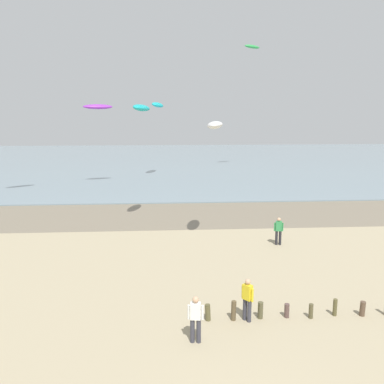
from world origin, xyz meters
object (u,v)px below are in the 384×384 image
at_px(person_nearest_camera, 196,318).
at_px(person_left_flank, 247,298).
at_px(kite_aloft_0, 141,108).
at_px(kite_aloft_4, 215,125).
at_px(kite_aloft_1, 252,47).
at_px(person_by_waterline, 279,230).
at_px(kite_aloft_3, 158,105).
at_px(kite_aloft_5, 98,107).

distance_m(person_nearest_camera, person_left_flank, 2.52).
distance_m(kite_aloft_0, kite_aloft_4, 6.85).
relative_size(kite_aloft_1, kite_aloft_4, 1.00).
relative_size(person_by_waterline, kite_aloft_0, 0.62).
height_order(kite_aloft_1, kite_aloft_3, kite_aloft_1).
xyz_separation_m(person_left_flank, kite_aloft_0, (-4.65, 14.59, 7.38)).
relative_size(person_nearest_camera, kite_aloft_5, 0.55).
xyz_separation_m(person_nearest_camera, kite_aloft_5, (-8.02, 31.95, 7.74)).
bearing_deg(person_nearest_camera, person_by_waterline, 60.92).
bearing_deg(person_by_waterline, kite_aloft_0, 147.23).
height_order(person_nearest_camera, kite_aloft_3, kite_aloft_3).
height_order(person_nearest_camera, kite_aloft_0, kite_aloft_0).
xyz_separation_m(person_left_flank, kite_aloft_4, (-0.14, 9.54, 6.32)).
relative_size(kite_aloft_3, kite_aloft_5, 1.07).
bearing_deg(kite_aloft_0, kite_aloft_5, 33.25).
height_order(kite_aloft_0, kite_aloft_1, kite_aloft_1).
bearing_deg(kite_aloft_3, person_left_flank, -157.13).
relative_size(person_by_waterline, kite_aloft_5, 0.55).
height_order(person_nearest_camera, kite_aloft_1, kite_aloft_1).
height_order(person_nearest_camera, kite_aloft_5, kite_aloft_5).
bearing_deg(kite_aloft_3, person_nearest_camera, -160.54).
bearing_deg(person_nearest_camera, kite_aloft_4, 79.86).
xyz_separation_m(kite_aloft_4, kite_aloft_5, (-9.97, 21.02, 1.42)).
xyz_separation_m(kite_aloft_0, kite_aloft_4, (4.51, -5.05, -1.06)).
distance_m(kite_aloft_1, kite_aloft_4, 35.57).
height_order(kite_aloft_3, kite_aloft_4, kite_aloft_3).
height_order(person_by_waterline, kite_aloft_0, kite_aloft_0).
bearing_deg(kite_aloft_5, kite_aloft_3, 25.56).
height_order(kite_aloft_0, kite_aloft_3, kite_aloft_3).
xyz_separation_m(person_left_flank, kite_aloft_5, (-10.12, 30.55, 7.74)).
height_order(kite_aloft_1, kite_aloft_5, kite_aloft_1).
height_order(person_by_waterline, kite_aloft_1, kite_aloft_1).
relative_size(kite_aloft_0, kite_aloft_1, 0.98).
bearing_deg(person_nearest_camera, person_left_flank, 33.58).
relative_size(person_nearest_camera, person_by_waterline, 1.00).
xyz_separation_m(person_by_waterline, person_left_flank, (-3.77, -9.16, 0.00)).
bearing_deg(kite_aloft_5, kite_aloft_1, 15.80).
bearing_deg(kite_aloft_0, kite_aloft_1, -11.42).
bearing_deg(person_left_flank, person_by_waterline, 67.62).
bearing_deg(kite_aloft_5, kite_aloft_0, -87.67).
height_order(kite_aloft_0, kite_aloft_4, kite_aloft_0).
bearing_deg(person_left_flank, kite_aloft_1, 78.24).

